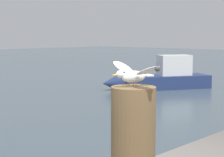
% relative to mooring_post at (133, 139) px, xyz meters
% --- Properties ---
extents(mooring_post, '(0.38, 0.38, 0.90)m').
position_rel_mooring_post_xyz_m(mooring_post, '(0.00, 0.00, 0.00)').
color(mooring_post, brown).
rests_on(mooring_post, harbor_quay).
extents(seagull, '(0.39, 0.67, 0.21)m').
position_rel_mooring_post_xyz_m(seagull, '(-0.00, 0.00, 0.56)').
color(seagull, '#C67060').
rests_on(seagull, mooring_post).
extents(boat_navy, '(5.32, 3.84, 1.91)m').
position_rel_mooring_post_xyz_m(boat_navy, '(12.29, 9.21, -1.27)').
color(boat_navy, navy).
rests_on(boat_navy, ground_plane).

